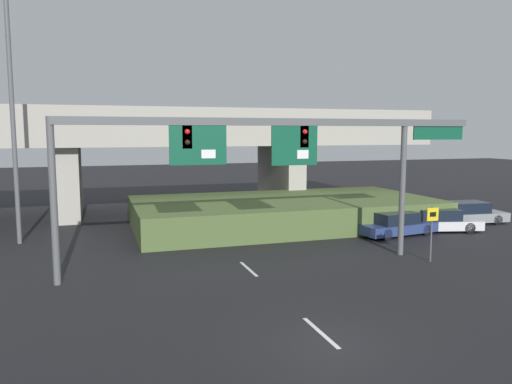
# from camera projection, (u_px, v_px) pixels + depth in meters

# --- Properties ---
(ground_plane) EXTENTS (160.00, 160.00, 0.00)m
(ground_plane) POSITION_uv_depth(u_px,v_px,m) (331.00, 342.00, 14.18)
(ground_plane) COLOR black
(lane_markings) EXTENTS (0.14, 24.24, 0.01)m
(lane_markings) POSITION_uv_depth(u_px,v_px,m) (227.00, 250.00, 25.14)
(lane_markings) COLOR silver
(lane_markings) RESTS_ON ground
(signal_gantry) EXTENTS (19.07, 0.44, 6.52)m
(signal_gantry) POSITION_uv_depth(u_px,v_px,m) (272.00, 145.00, 21.56)
(signal_gantry) COLOR #515456
(signal_gantry) RESTS_ON ground
(speed_limit_sign) EXTENTS (0.60, 0.11, 2.57)m
(speed_limit_sign) POSITION_uv_depth(u_px,v_px,m) (432.00, 226.00, 22.70)
(speed_limit_sign) COLOR #4C4C4C
(speed_limit_sign) RESTS_ON ground
(highway_light_pole_near) EXTENTS (0.70, 0.36, 16.61)m
(highway_light_pole_near) POSITION_uv_depth(u_px,v_px,m) (10.00, 78.00, 25.65)
(highway_light_pole_near) COLOR #515456
(highway_light_pole_near) RESTS_ON ground
(overpass_bridge) EXTENTS (37.15, 9.12, 7.57)m
(overpass_bridge) POSITION_uv_depth(u_px,v_px,m) (181.00, 140.00, 37.08)
(overpass_bridge) COLOR #A39E93
(overpass_bridge) RESTS_ON ground
(grass_embankment) EXTENTS (18.83, 9.68, 1.68)m
(grass_embankment) POSITION_uv_depth(u_px,v_px,m) (284.00, 212.00, 31.93)
(grass_embankment) COLOR #4C6033
(grass_embankment) RESTS_ON ground
(parked_sedan_near_right) EXTENTS (4.94, 2.56, 1.36)m
(parked_sedan_near_right) POSITION_uv_depth(u_px,v_px,m) (396.00, 224.00, 28.77)
(parked_sedan_near_right) COLOR navy
(parked_sedan_near_right) RESTS_ON ground
(parked_sedan_mid_right) EXTENTS (4.94, 2.88, 1.36)m
(parked_sedan_mid_right) POSITION_uv_depth(u_px,v_px,m) (439.00, 221.00, 29.95)
(parked_sedan_mid_right) COLOR silver
(parked_sedan_mid_right) RESTS_ON ground
(parked_sedan_far_right) EXTENTS (4.87, 2.30, 1.42)m
(parked_sedan_far_right) POSITION_uv_depth(u_px,v_px,m) (468.00, 213.00, 32.48)
(parked_sedan_far_right) COLOR gray
(parked_sedan_far_right) RESTS_ON ground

